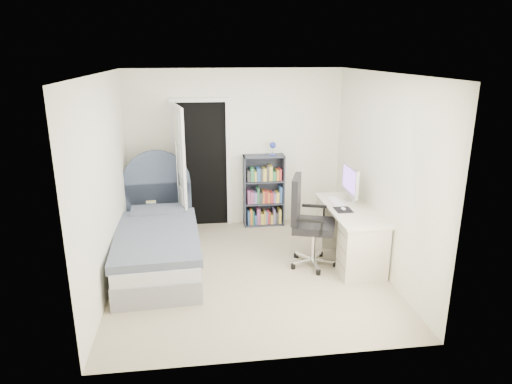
{
  "coord_description": "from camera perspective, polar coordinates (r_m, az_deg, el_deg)",
  "views": [
    {
      "loc": [
        -0.62,
        -5.34,
        2.74
      ],
      "look_at": [
        0.11,
        0.15,
        1.03
      ],
      "focal_mm": 32.0,
      "sensor_mm": 36.0,
      "label": 1
    }
  ],
  "objects": [
    {
      "name": "desk",
      "position": [
        6.36,
        11.56,
        -4.78
      ],
      "size": [
        0.6,
        1.5,
        1.23
      ],
      "color": "beige",
      "rests_on": "ground"
    },
    {
      "name": "office_chair",
      "position": [
        5.99,
        6.36,
        -3.17
      ],
      "size": [
        0.68,
        0.69,
        1.21
      ],
      "color": "silver",
      "rests_on": "ground"
    },
    {
      "name": "nightstand",
      "position": [
        7.16,
        -12.53,
        -2.43
      ],
      "size": [
        0.4,
        0.4,
        0.59
      ],
      "color": "tan",
      "rests_on": "ground"
    },
    {
      "name": "floor_lamp",
      "position": [
        6.96,
        -9.49,
        -0.86
      ],
      "size": [
        0.21,
        0.21,
        1.5
      ],
      "color": "silver",
      "rests_on": "ground"
    },
    {
      "name": "door",
      "position": [
        7.06,
        -8.52,
        3.02
      ],
      "size": [
        0.92,
        0.82,
        2.06
      ],
      "color": "black",
      "rests_on": "ground"
    },
    {
      "name": "room_shell",
      "position": [
        5.58,
        -0.94,
        1.68
      ],
      "size": [
        3.5,
        3.7,
        2.6
      ],
      "color": "tan",
      "rests_on": "ground"
    },
    {
      "name": "bookcase",
      "position": [
        7.41,
        0.98,
        -0.16
      ],
      "size": [
        0.65,
        0.28,
        1.38
      ],
      "color": "#363B4A",
      "rests_on": "ground"
    },
    {
      "name": "bed",
      "position": [
        6.24,
        -12.16,
        -6.18
      ],
      "size": [
        1.14,
        2.25,
        1.35
      ],
      "color": "gray",
      "rests_on": "ground"
    }
  ]
}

